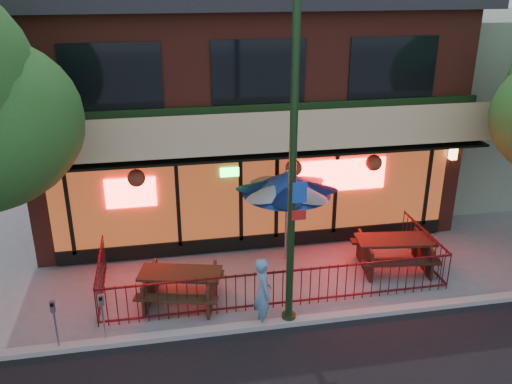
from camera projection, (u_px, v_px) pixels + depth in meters
ground at (284, 311)px, 12.59m from camera, size 80.00×80.00×0.00m
curb at (290, 322)px, 12.11m from camera, size 80.00×0.25×0.12m
restaurant_building at (235, 79)px, 17.52m from camera, size 12.96×9.49×8.05m
neighbor_building at (473, 99)px, 20.04m from camera, size 6.00×7.00×6.00m
patio_fence at (280, 277)px, 12.81m from camera, size 8.44×2.62×1.00m
street_light at (292, 193)px, 11.04m from camera, size 0.43×0.32×7.00m
picnic_table_left at (181, 282)px, 12.76m from camera, size 2.21×1.89×0.82m
picnic_table_right at (394, 249)px, 14.26m from camera, size 2.20×1.79×0.86m
patio_umbrella at (287, 183)px, 14.03m from camera, size 2.32×2.32×2.65m
pedestrian at (263, 292)px, 11.86m from camera, size 0.44×0.63×1.64m
parking_meter_near at (102, 311)px, 11.23m from camera, size 0.13×0.12×1.19m
parking_meter_far at (54, 317)px, 10.99m from camera, size 0.12×0.11×1.21m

